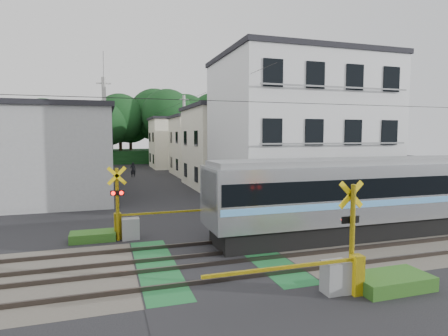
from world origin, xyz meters
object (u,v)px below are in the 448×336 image
object	(u,v)px
crossing_signal_near	(340,268)
pedestrian	(133,170)
crossing_signal_far	(128,222)
apartment_block	(298,130)

from	to	relation	value
crossing_signal_near	pedestrian	size ratio (longest dim) A/B	3.06
crossing_signal_near	crossing_signal_far	xyz separation A→B (m)	(-5.17, 7.31, 0.00)
apartment_block	pedestrian	xyz separation A→B (m)	(-9.20, 18.01, -3.88)
crossing_signal_near	pedestrian	bearing A→B (deg)	96.03
pedestrian	crossing_signal_far	bearing A→B (deg)	85.07
crossing_signal_near	crossing_signal_far	bearing A→B (deg)	125.29
crossing_signal_far	pedestrian	xyz separation A→B (m)	(1.88, 23.85, 0.06)
crossing_signal_near	crossing_signal_far	size ratio (longest dim) A/B	1.00
crossing_signal_far	apartment_block	world-z (taller)	apartment_block
crossing_signal_far	pedestrian	world-z (taller)	crossing_signal_far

